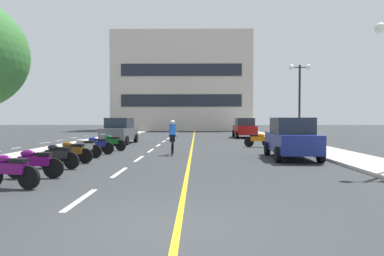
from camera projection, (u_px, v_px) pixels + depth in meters
ground_plane at (189, 142)px, 26.89m from camera, size 140.00×140.00×0.00m
curb_left at (104, 139)px, 29.99m from camera, size 2.40×72.00×0.12m
curb_right at (277, 139)px, 29.79m from camera, size 2.40×72.00×0.12m
lane_dash_0 at (81, 199)px, 7.93m from camera, size 0.14×2.20×0.01m
lane_dash_1 at (120, 172)px, 11.93m from camera, size 0.14×2.20×0.01m
lane_dash_2 at (139, 159)px, 15.92m from camera, size 0.14×2.20×0.01m
lane_dash_3 at (151, 151)px, 19.92m from camera, size 0.14×2.20×0.01m
lane_dash_4 at (158, 145)px, 23.92m from camera, size 0.14×2.20×0.01m
lane_dash_5 at (164, 141)px, 27.92m from camera, size 0.14×2.20×0.01m
lane_dash_6 at (168, 138)px, 31.92m from camera, size 0.14×2.20×0.01m
lane_dash_7 at (171, 136)px, 35.92m from camera, size 0.14×2.20×0.01m
lane_dash_8 at (174, 134)px, 39.91m from camera, size 0.14×2.20×0.01m
lane_dash_9 at (176, 133)px, 43.91m from camera, size 0.14×2.20×0.01m
lane_dash_10 at (178, 132)px, 47.91m from camera, size 0.14×2.20×0.01m
lane_dash_11 at (179, 131)px, 51.91m from camera, size 0.14×2.20×0.01m
centre_line_yellow at (193, 140)px, 29.89m from camera, size 0.12×66.00×0.01m
office_building at (182, 83)px, 54.77m from camera, size 20.25×8.25×14.36m
street_lamp_mid at (300, 86)px, 23.89m from camera, size 1.46×0.36×5.24m
parked_car_near at (292, 138)px, 15.90m from camera, size 2.04×4.26×1.82m
parked_car_mid at (120, 131)px, 25.35m from camera, size 2.10×4.28×1.82m
parked_car_far at (245, 128)px, 33.16m from camera, size 1.96×4.22×1.82m
motorcycle_0 at (10, 170)px, 9.18m from camera, size 1.68×0.66×0.92m
motorcycle_1 at (34, 163)px, 10.71m from camera, size 1.70×0.60×0.92m
motorcycle_2 at (58, 155)px, 12.82m from camera, size 1.66×0.72×0.92m
motorcycle_3 at (72, 151)px, 14.34m from camera, size 1.70×0.60×0.92m
motorcycle_4 at (84, 147)px, 16.36m from camera, size 1.68×0.64×0.92m
motorcycle_5 at (97, 145)px, 17.84m from camera, size 1.70×0.60×0.92m
motorcycle_6 at (111, 142)px, 19.90m from camera, size 1.67×0.71×0.92m
motorcycle_7 at (258, 140)px, 22.31m from camera, size 1.70×0.60×0.92m
cyclist_rider at (172, 137)px, 17.58m from camera, size 0.42×1.77×1.71m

